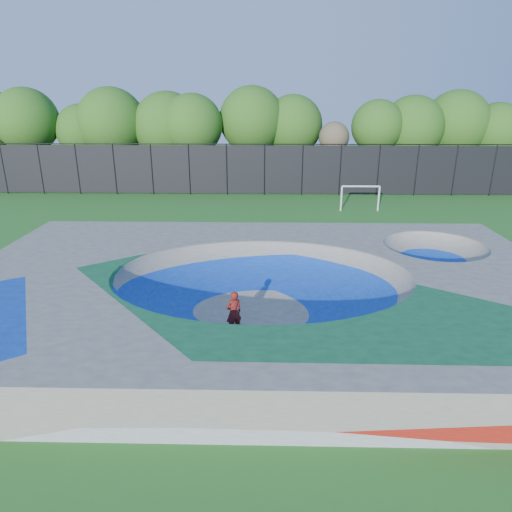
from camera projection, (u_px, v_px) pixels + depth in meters
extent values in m
plane|color=#21621B|center=(261.00, 310.00, 17.11)|extent=(120.00, 120.00, 0.00)
cube|color=gray|center=(262.00, 292.00, 16.86)|extent=(22.00, 14.00, 1.50)
imported|color=red|center=(234.00, 313.00, 15.22)|extent=(0.67, 0.59, 1.54)
cube|color=black|center=(234.00, 332.00, 15.47)|extent=(0.80, 0.53, 0.05)
cylinder|color=silver|center=(341.00, 199.00, 31.54)|extent=(0.12, 0.12, 1.72)
cylinder|color=silver|center=(379.00, 199.00, 31.48)|extent=(0.12, 0.12, 1.72)
cylinder|color=silver|center=(361.00, 186.00, 31.22)|extent=(2.57, 0.12, 0.12)
cylinder|color=black|center=(4.00, 169.00, 36.68)|extent=(0.09, 0.09, 4.00)
cylinder|color=black|center=(41.00, 169.00, 36.62)|extent=(0.09, 0.09, 4.00)
cylinder|color=black|center=(78.00, 169.00, 36.55)|extent=(0.09, 0.09, 4.00)
cylinder|color=black|center=(115.00, 169.00, 36.49)|extent=(0.09, 0.09, 4.00)
cylinder|color=black|center=(152.00, 170.00, 36.43)|extent=(0.09, 0.09, 4.00)
cylinder|color=black|center=(189.00, 170.00, 36.36)|extent=(0.09, 0.09, 4.00)
cylinder|color=black|center=(227.00, 170.00, 36.30)|extent=(0.09, 0.09, 4.00)
cylinder|color=black|center=(265.00, 170.00, 36.23)|extent=(0.09, 0.09, 4.00)
cylinder|color=black|center=(302.00, 170.00, 36.17)|extent=(0.09, 0.09, 4.00)
cylinder|color=black|center=(340.00, 170.00, 36.11)|extent=(0.09, 0.09, 4.00)
cylinder|color=black|center=(378.00, 170.00, 36.04)|extent=(0.09, 0.09, 4.00)
cylinder|color=black|center=(416.00, 170.00, 35.98)|extent=(0.09, 0.09, 4.00)
cylinder|color=black|center=(455.00, 171.00, 35.91)|extent=(0.09, 0.09, 4.00)
cylinder|color=black|center=(493.00, 171.00, 35.85)|extent=(0.09, 0.09, 4.00)
cube|color=black|center=(265.00, 170.00, 36.23)|extent=(48.00, 0.03, 3.80)
cylinder|color=black|center=(265.00, 144.00, 35.57)|extent=(48.00, 0.08, 0.08)
cylinder|color=#432F21|center=(34.00, 165.00, 40.49)|extent=(0.44, 0.44, 3.55)
sphere|color=#285917|center=(27.00, 120.00, 39.22)|extent=(5.43, 5.43, 5.43)
cylinder|color=#432F21|center=(88.00, 167.00, 41.45)|extent=(0.44, 0.44, 2.90)
sphere|color=#285917|center=(83.00, 131.00, 40.39)|extent=(4.64, 4.64, 4.64)
cylinder|color=#432F21|center=(116.00, 166.00, 41.07)|extent=(0.44, 0.44, 3.16)
sphere|color=#285917|center=(111.00, 122.00, 39.80)|extent=(5.93, 5.93, 5.93)
cylinder|color=#432F21|center=(170.00, 168.00, 41.29)|extent=(0.44, 0.44, 2.81)
sphere|color=#285917|center=(168.00, 126.00, 40.08)|extent=(5.93, 5.93, 5.93)
cylinder|color=#432F21|center=(194.00, 167.00, 40.23)|extent=(0.44, 0.44, 3.28)
sphere|color=#285917|center=(192.00, 125.00, 39.04)|extent=(5.20, 5.20, 5.20)
cylinder|color=#432F21|center=(252.00, 164.00, 41.48)|extent=(0.44, 0.44, 3.41)
sphere|color=#285917|center=(252.00, 120.00, 40.19)|extent=(5.76, 5.76, 5.76)
cylinder|color=#432F21|center=(292.00, 165.00, 41.91)|extent=(0.44, 0.44, 3.11)
sphere|color=#285917|center=(293.00, 125.00, 40.73)|extent=(5.28, 5.28, 5.28)
cylinder|color=#432F21|center=(332.00, 168.00, 39.89)|extent=(0.44, 0.44, 3.12)
sphere|color=brown|center=(334.00, 137.00, 39.00)|extent=(2.60, 2.60, 2.60)
cylinder|color=#432F21|center=(374.00, 166.00, 40.14)|extent=(0.44, 0.44, 3.44)
sphere|color=#285917|center=(377.00, 126.00, 39.01)|extent=(4.44, 4.44, 4.44)
cylinder|color=#432F21|center=(408.00, 168.00, 40.97)|extent=(0.44, 0.44, 2.91)
sphere|color=#285917|center=(412.00, 127.00, 39.80)|extent=(5.44, 5.44, 5.44)
cylinder|color=#432F21|center=(450.00, 166.00, 41.86)|extent=(0.44, 0.44, 3.01)
sphere|color=#285917|center=(456.00, 124.00, 40.63)|extent=(5.85, 5.85, 5.85)
cylinder|color=#432F21|center=(490.00, 168.00, 41.39)|extent=(0.44, 0.44, 2.78)
sphere|color=#285917|center=(496.00, 131.00, 40.31)|extent=(4.90, 4.90, 4.90)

